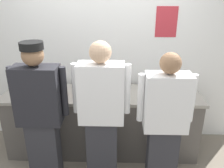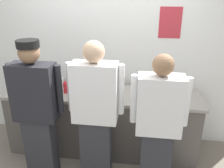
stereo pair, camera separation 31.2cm
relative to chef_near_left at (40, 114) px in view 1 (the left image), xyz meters
The scene contains 13 objects.
ground_plane 1.15m from the chef_near_left, 23.92° to the left, with size 9.00×9.00×0.00m, color slate.
wall_back 1.33m from the chef_near_left, 59.82° to the left, with size 4.10×0.11×2.70m.
prep_counter 1.00m from the chef_near_left, 44.86° to the left, with size 2.61×0.65×0.89m.
chef_near_left is the anchor object (origin of this frame).
chef_center 0.67m from the chef_near_left, ahead, with size 0.62×0.24×1.72m.
chef_far_right 1.35m from the chef_near_left, ahead, with size 0.60×0.24×1.63m.
plate_stack_front 0.82m from the chef_near_left, 37.93° to the left, with size 0.21×0.21×0.06m.
mixing_bowl_steel 0.69m from the chef_near_left, 95.84° to the left, with size 0.30×0.30×0.14m, color #B7BABF.
sheet_tray 1.55m from the chef_near_left, 24.44° to the left, with size 0.46×0.35×0.02m, color #B7BABF.
squeeze_bottle_primary 0.58m from the chef_near_left, 74.83° to the left, with size 0.05×0.05×0.18m.
ramekin_red_sauce 0.88m from the chef_near_left, 63.83° to the left, with size 0.09×0.09×0.04m.
ramekin_green_sauce 0.52m from the chef_near_left, 119.18° to the left, with size 0.10×0.10×0.05m.
ramekin_yellow_sauce 1.14m from the chef_near_left, 38.71° to the left, with size 0.09×0.09×0.04m.
Camera 1 is at (0.22, -2.51, 2.19)m, focal length 37.79 mm.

